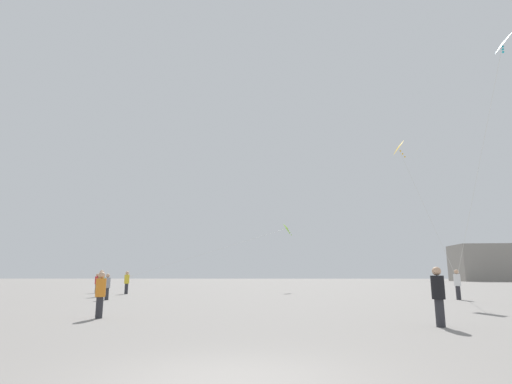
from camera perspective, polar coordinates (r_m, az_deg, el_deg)
ground_plane at (r=6.58m, az=-3.75°, el=-24.75°), size 300.00×300.00×0.00m
person_in_grey at (r=27.65m, az=-19.77°, el=-12.00°), size 0.34×0.34×1.58m
person_in_black at (r=13.98m, az=23.78°, el=-12.67°), size 0.38×0.38×1.77m
person_in_orange at (r=16.34m, az=-20.61°, el=-12.81°), size 0.36×0.36×1.64m
person_in_red at (r=37.86m, az=-21.03°, el=-11.52°), size 0.35×0.35×1.61m
person_in_white at (r=29.12m, az=25.96°, el=-11.20°), size 0.40×0.40×1.84m
person_in_yellow at (r=35.52m, az=-17.35°, el=-11.66°), size 0.39×0.39×1.79m
person_in_green at (r=31.66m, az=-20.51°, el=-11.53°), size 0.40×0.40×1.84m
kite_cyan_delta at (r=24.66m, az=30.64°, el=16.53°), size 0.86×8.66×11.72m
kite_amber_delta at (r=30.25m, az=19.01°, el=5.55°), size 3.14×1.78×9.21m
kite_lime_diamond at (r=40.62m, az=4.15°, el=-5.05°), size 13.70×7.41×5.24m
building_left_hall at (r=110.87m, az=30.13°, el=-8.43°), size 18.73×11.56×8.26m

